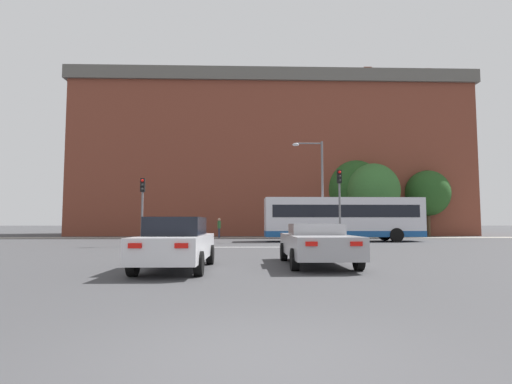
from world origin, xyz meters
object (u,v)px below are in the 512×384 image
Objects in this scene: traffic_light_near_left at (142,200)px; pedestrian_waiting at (219,226)px; street_lamp_junction at (317,180)px; car_saloon_left at (177,243)px; traffic_light_near_right at (340,195)px; bus_crossing_lead at (342,218)px; traffic_light_far_right at (311,211)px; car_roadster_right at (317,244)px.

traffic_light_near_left is 13.66m from pedestrian_waiting.
street_lamp_junction reaches higher than traffic_light_near_left.
traffic_light_near_right is (7.73, 11.89, 2.26)m from car_saloon_left.
bus_crossing_lead is at bearing 74.71° from traffic_light_near_right.
traffic_light_near_left is at bearing -32.34° from pedestrian_waiting.
traffic_light_near_right is 12.58m from traffic_light_far_right.
bus_crossing_lead is 14.64m from traffic_light_near_left.
traffic_light_far_right is (3.80, 23.31, 1.79)m from car_roadster_right.
bus_crossing_lead is 6.44× the size of pedestrian_waiting.
car_roadster_right is 24.17m from pedestrian_waiting.
traffic_light_near_right reaches higher than pedestrian_waiting.
street_lamp_junction is (3.03, 16.09, 3.84)m from car_roadster_right.
car_saloon_left is 25.83m from traffic_light_far_right.
street_lamp_junction is at bearing 93.81° from traffic_light_near_right.
car_roadster_right is 1.35× the size of traffic_light_far_right.
traffic_light_near_right is at bearing -91.90° from traffic_light_far_right.
bus_crossing_lead is at bearing 63.19° from car_saloon_left.
car_saloon_left is at bearing -108.42° from traffic_light_far_right.
car_saloon_left is 14.36m from traffic_light_near_right.
traffic_light_far_right is at bearing 83.89° from street_lamp_junction.
street_lamp_junction is (11.39, 5.42, 1.83)m from traffic_light_near_left.
car_roadster_right is 13.71m from traffic_light_near_left.
traffic_light_near_left is at bearing 113.98° from bus_crossing_lead.
traffic_light_near_right reaches higher than traffic_light_near_left.
traffic_light_far_right is at bearing 80.61° from car_roadster_right.
traffic_light_near_left is at bearing 109.70° from car_saloon_left.
traffic_light_near_right reaches higher than car_saloon_left.
car_roadster_right is 0.67× the size of street_lamp_junction.
pedestrian_waiting is at bearing 53.54° from bus_crossing_lead.
car_roadster_right is 16.81m from street_lamp_junction.
traffic_light_near_right is 15.37m from pedestrian_waiting.
traffic_light_near_right reaches higher than car_roadster_right.
traffic_light_near_left is 0.88× the size of traffic_light_near_right.
bus_crossing_lead is at bearing 73.17° from car_roadster_right.
car_saloon_left is 19.11m from street_lamp_junction.
bus_crossing_lead reaches higher than car_roadster_right.
traffic_light_near_right is at bearing -86.19° from street_lamp_junction.
bus_crossing_lead is 3.45m from street_lamp_junction.
car_saloon_left is 2.65× the size of pedestrian_waiting.
car_saloon_left is 1.31× the size of traffic_light_far_right.
traffic_light_near_right is (11.75, 0.08, 0.34)m from traffic_light_near_left.
street_lamp_junction reaches higher than car_roadster_right.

